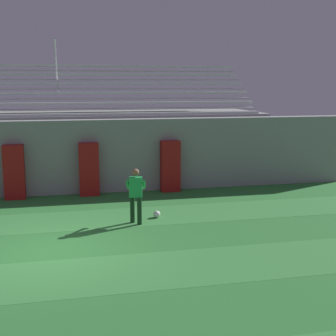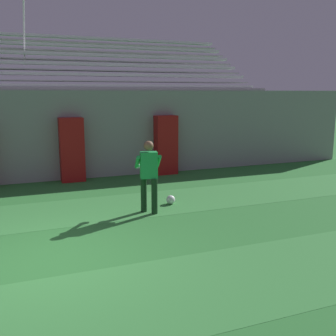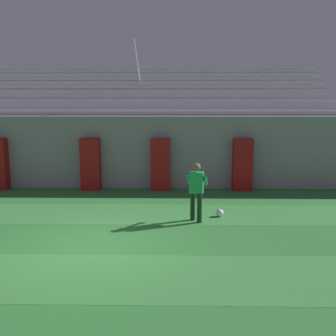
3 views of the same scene
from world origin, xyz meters
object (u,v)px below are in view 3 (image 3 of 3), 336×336
(padding_pillar_gate_left, at_px, (91,164))
(soccer_ball, at_px, (220,213))
(padding_pillar_gate_right, at_px, (160,165))
(goalkeeper, at_px, (196,188))
(padding_pillar_far_right, at_px, (242,165))

(padding_pillar_gate_left, height_order, soccer_ball, padding_pillar_gate_left)
(padding_pillar_gate_right, relative_size, goalkeeper, 1.18)
(padding_pillar_gate_left, xyz_separation_m, soccer_ball, (4.56, -3.51, -0.88))
(padding_pillar_far_right, bearing_deg, goalkeeper, -116.16)
(padding_pillar_far_right, bearing_deg, soccer_ball, -109.28)
(padding_pillar_far_right, height_order, goalkeeper, padding_pillar_far_right)
(soccer_ball, bearing_deg, goalkeeper, -147.36)
(padding_pillar_gate_right, height_order, goalkeeper, padding_pillar_gate_right)
(padding_pillar_gate_left, distance_m, padding_pillar_far_right, 5.78)
(goalkeeper, relative_size, soccer_ball, 7.59)
(padding_pillar_gate_right, relative_size, padding_pillar_far_right, 1.00)
(padding_pillar_gate_left, bearing_deg, soccer_ball, -37.61)
(padding_pillar_gate_left, bearing_deg, padding_pillar_gate_right, 0.00)
(padding_pillar_gate_left, xyz_separation_m, goalkeeper, (3.83, -3.97, -0.03))
(padding_pillar_gate_right, distance_m, padding_pillar_far_right, 3.11)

